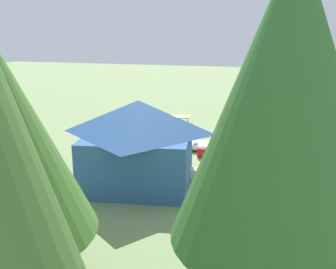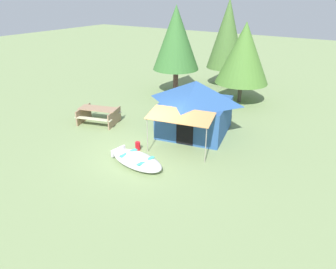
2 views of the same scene
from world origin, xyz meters
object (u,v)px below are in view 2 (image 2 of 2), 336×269
Objects in this scene: cooler_box at (162,129)px; pine_tree_back_right at (244,53)px; picnic_table at (99,114)px; canvas_cabin_tent at (195,106)px; beached_rowboat at (137,160)px; fuel_can at (138,146)px; pine_tree_far_center at (227,34)px; pine_tree_back_left at (176,38)px.

cooler_box is 0.11× the size of pine_tree_back_right.
picnic_table is 8.85m from pine_tree_back_right.
cooler_box is (-1.28, -0.87, -1.15)m from canvas_cabin_tent.
picnic_table is (-4.20, 2.29, 0.30)m from beached_rowboat.
beached_rowboat is 0.53× the size of canvas_cabin_tent.
fuel_can is 0.06× the size of pine_tree_far_center.
pine_tree_back_left is at bearing 110.08° from fuel_can.
pine_tree_far_center is at bearing 97.45° from beached_rowboat.
beached_rowboat is 12.70m from pine_tree_far_center.
cooler_box is at bearing -85.28° from pine_tree_far_center.
picnic_table is at bearing -104.78° from pine_tree_far_center.
pine_tree_far_center is at bearing 103.81° from canvas_cabin_tent.
cooler_box is 1.37× the size of fuel_can.
pine_tree_back_left is at bearing -120.43° from pine_tree_far_center.
pine_tree_far_center is (1.98, 3.37, 0.02)m from pine_tree_back_left.
fuel_can is 11.68m from pine_tree_far_center.
beached_rowboat is 7.07× the size of fuel_can.
pine_tree_back_left is 0.94× the size of pine_tree_far_center.
pine_tree_back_left reaches higher than picnic_table.
fuel_can is (-1.17, -2.90, -1.12)m from canvas_cabin_tent.
canvas_cabin_tent is at bearing 19.20° from picnic_table.
beached_rowboat is at bearing -94.04° from pine_tree_back_right.
fuel_can is (3.47, -1.29, -0.32)m from picnic_table.
cooler_box is at bearing -145.72° from canvas_cabin_tent.
pine_tree_back_right is (1.38, 8.28, 2.74)m from fuel_can.
canvas_cabin_tent reaches higher than beached_rowboat.
beached_rowboat is at bearing -82.55° from pine_tree_far_center.
pine_tree_back_left is at bearing 112.13° from beached_rowboat.
beached_rowboat is at bearing -67.87° from pine_tree_back_left.
picnic_table is at bearing 151.42° from beached_rowboat.
pine_tree_back_right reaches higher than fuel_can.
fuel_can is at bearing 126.05° from beached_rowboat.
pine_tree_back_left is at bearing 84.52° from picnic_table.
pine_tree_far_center is (-2.03, 8.26, 2.23)m from canvas_cabin_tent.
beached_rowboat is 3.14m from cooler_box.
beached_rowboat reaches higher than fuel_can.
pine_tree_far_center reaches higher than fuel_can.
pine_tree_back_left reaches higher than canvas_cabin_tent.
canvas_cabin_tent is 4.97m from picnic_table.
pine_tree_back_left is 4.30m from pine_tree_back_right.
fuel_can is at bearing -111.88° from canvas_cabin_tent.
canvas_cabin_tent is at bearing 83.57° from beached_rowboat.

